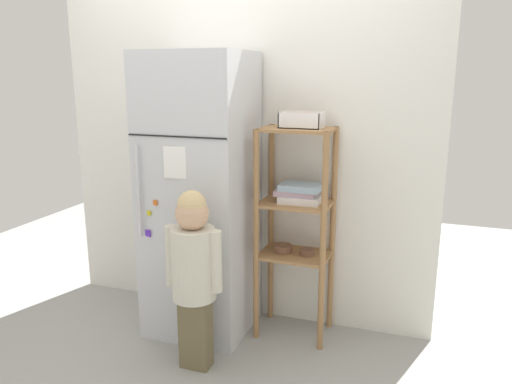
{
  "coord_description": "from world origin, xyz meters",
  "views": [
    {
      "loc": [
        1.18,
        -2.7,
        1.64
      ],
      "look_at": [
        0.22,
        0.02,
        0.94
      ],
      "focal_mm": 34.78,
      "sensor_mm": 36.0,
      "label": 1
    }
  ],
  "objects": [
    {
      "name": "pantry_shelf_unit",
      "position": [
        0.44,
        0.14,
        0.81
      ],
      "size": [
        0.45,
        0.33,
        1.32
      ],
      "color": "#9E7247",
      "rests_on": "ground"
    },
    {
      "name": "ground_plane",
      "position": [
        0.0,
        0.0,
        0.0
      ],
      "size": [
        6.0,
        6.0,
        0.0
      ],
      "primitive_type": "plane",
      "color": "#999993"
    },
    {
      "name": "refrigerator",
      "position": [
        -0.15,
        0.02,
        0.88
      ],
      "size": [
        0.62,
        0.6,
        1.76
      ],
      "color": "silver",
      "rests_on": "ground"
    },
    {
      "name": "fruit_bin",
      "position": [
        0.46,
        0.16,
        1.36
      ],
      "size": [
        0.25,
        0.17,
        0.09
      ],
      "color": "white",
      "rests_on": "pantry_shelf_unit"
    },
    {
      "name": "child_standing",
      "position": [
        0.02,
        -0.42,
        0.63
      ],
      "size": [
        0.33,
        0.25,
        1.03
      ],
      "color": "brown",
      "rests_on": "ground"
    },
    {
      "name": "kitchen_wall_back",
      "position": [
        0.0,
        0.33,
        1.13
      ],
      "size": [
        2.57,
        0.03,
        2.26
      ],
      "primitive_type": "cube",
      "color": "silver",
      "rests_on": "ground"
    }
  ]
}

